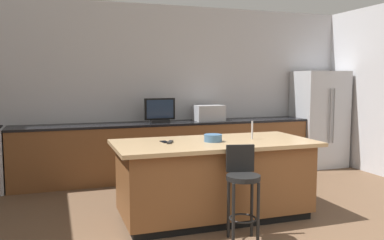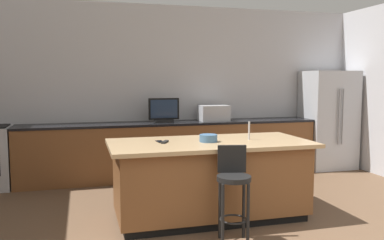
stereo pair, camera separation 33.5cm
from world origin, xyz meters
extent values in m
cube|color=#BCBCC1|center=(0.00, 4.94, 1.44)|extent=(7.19, 0.12, 2.87)
cube|color=brown|center=(-0.07, 4.56, 0.44)|extent=(4.90, 0.60, 0.89)
cube|color=black|center=(-0.07, 4.56, 0.91)|extent=(4.93, 0.62, 0.04)
cube|color=black|center=(-0.09, 2.51, 0.04)|extent=(2.08, 0.86, 0.09)
cube|color=brown|center=(-0.09, 2.51, 0.48)|extent=(2.16, 0.94, 0.77)
cube|color=tan|center=(-0.09, 2.51, 0.89)|extent=(2.32, 1.10, 0.04)
cube|color=#B7BABF|center=(2.84, 4.52, 0.89)|extent=(0.89, 0.68, 1.78)
cylinder|color=gray|center=(2.80, 4.15, 0.98)|extent=(0.02, 0.02, 0.98)
cylinder|color=gray|center=(2.88, 4.15, 0.98)|extent=(0.02, 0.02, 0.98)
cube|color=#B7BABF|center=(0.64, 4.56, 1.06)|extent=(0.48, 0.36, 0.26)
cube|color=black|center=(-0.23, 4.51, 0.95)|extent=(0.30, 0.16, 0.05)
cube|color=black|center=(-0.23, 4.51, 1.15)|extent=(0.50, 0.05, 0.35)
cube|color=#1E2D47|center=(-0.23, 4.49, 1.15)|extent=(0.44, 0.01, 0.30)
cylinder|color=#B2B2B7|center=(-0.15, 4.66, 1.04)|extent=(0.02, 0.02, 0.24)
cylinder|color=#B2B2B7|center=(0.40, 2.51, 1.02)|extent=(0.02, 0.02, 0.22)
cylinder|color=black|center=(-0.09, 1.74, 0.65)|extent=(0.34, 0.34, 0.05)
cube|color=black|center=(-0.05, 1.89, 0.82)|extent=(0.29, 0.10, 0.28)
cylinder|color=black|center=(-0.23, 1.65, 0.31)|extent=(0.03, 0.03, 0.63)
cylinder|color=black|center=(0.01, 1.60, 0.31)|extent=(0.03, 0.03, 0.63)
cylinder|color=black|center=(-0.18, 1.89, 0.31)|extent=(0.03, 0.03, 0.63)
cylinder|color=black|center=(0.06, 1.84, 0.31)|extent=(0.03, 0.03, 0.63)
torus|color=black|center=(-0.09, 1.74, 0.24)|extent=(0.28, 0.28, 0.02)
cylinder|color=#3F668C|center=(-0.12, 2.48, 0.95)|extent=(0.21, 0.21, 0.08)
cube|color=black|center=(-0.66, 2.62, 0.91)|extent=(0.09, 0.16, 0.01)
cube|color=black|center=(-0.61, 2.54, 0.92)|extent=(0.12, 0.17, 0.02)
camera|label=1|loc=(-1.83, -1.78, 1.62)|focal=37.61mm
camera|label=2|loc=(-1.51, -1.88, 1.62)|focal=37.61mm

